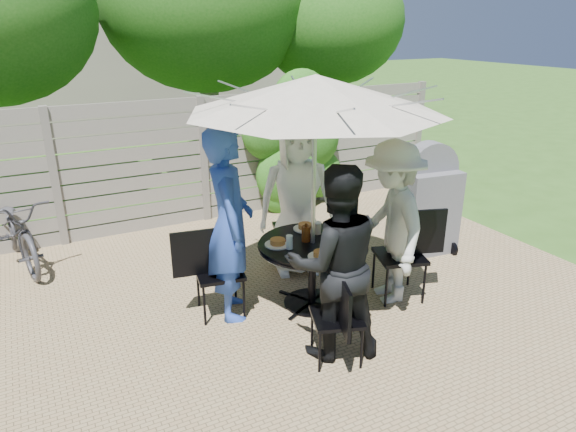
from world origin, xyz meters
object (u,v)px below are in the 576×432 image
chair_right (400,272)px  plate_front (321,255)px  person_right (392,223)px  coffee_cup (317,228)px  chair_back (294,243)px  plate_left (278,243)px  bbq_grill (426,203)px  plate_right (347,238)px  person_front (335,264)px  plate_extra (338,251)px  chair_left (219,289)px  glass_left (289,242)px  person_left (229,225)px  glass_front (330,246)px  patio_table (312,262)px  chair_front (337,335)px  syrup_jug (306,234)px  umbrella (316,94)px  person_back (297,198)px  plate_back (305,227)px  glass_right (335,230)px

chair_right → plate_front: (-1.03, -0.06, 0.45)m
person_right → coffee_cup: (-0.63, 0.43, -0.09)m
chair_back → plate_left: size_ratio=3.83×
chair_right → bbq_grill: bbq_grill is taller
chair_right → plate_left: size_ratio=3.83×
plate_right → bbq_grill: bearing=21.7°
person_front → plate_extra: 0.58m
chair_left → glass_left: bearing=-16.1°
person_left → plate_front: person_left is taller
glass_front → coffee_cup: 0.48m
person_front → plate_right: 0.91m
patio_table → plate_right: plate_right is taller
patio_table → person_right: bearing=-17.2°
chair_front → coffee_cup: 1.30m
person_right → syrup_jug: 0.89m
umbrella → plate_front: umbrella is taller
chair_right → plate_left: 1.40m
chair_right → person_back: bearing=-39.6°
chair_back → chair_front: size_ratio=1.14×
plate_back → person_right: bearing=-40.6°
umbrella → person_back: 1.53m
chair_back → plate_right: size_ratio=3.83×
umbrella → person_front: umbrella is taller
chair_left → plate_right: bearing=-7.7°
plate_left → plate_extra: (0.43, -0.45, 0.00)m
plate_front → plate_extra: same height
chair_back → coffee_cup: bearing=7.1°
glass_left → bbq_grill: bbq_grill is taller
glass_left → chair_left: bearing=154.5°
person_right → glass_front: size_ratio=12.41×
person_left → person_front: 1.18m
person_back → person_left: size_ratio=0.94×
chair_right → chair_left: bearing=1.1°
person_right → glass_left: size_ratio=12.41×
chair_back → plate_left: 1.12m
person_front → umbrella: bearing=-90.0°
plate_front → syrup_jug: (0.06, 0.41, 0.06)m
coffee_cup → person_right: bearing=-34.0°
bbq_grill → chair_front: bearing=-140.0°
umbrella → glass_front: size_ratio=21.82×
plate_right → coffee_cup: bearing=122.6°
person_right → glass_right: size_ratio=12.41×
plate_extra → person_front: bearing=-125.9°
person_front → glass_left: bearing=-70.3°
person_left → syrup_jug: 0.79m
chair_back → chair_right: size_ratio=1.00×
chair_front → glass_front: bearing=-6.0°
person_front → plate_right: person_front is taller
umbrella → glass_left: umbrella is taller
plate_right → glass_left: 0.63m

